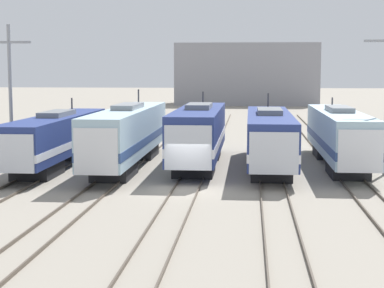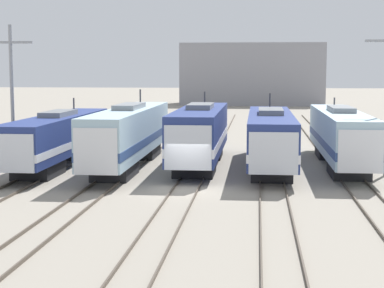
{
  "view_description": "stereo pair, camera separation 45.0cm",
  "coord_description": "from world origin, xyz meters",
  "views": [
    {
      "loc": [
        3.54,
        -35.47,
        6.81
      ],
      "look_at": [
        0.15,
        2.2,
        2.39
      ],
      "focal_mm": 60.0,
      "sensor_mm": 36.0,
      "label": 1
    },
    {
      "loc": [
        3.99,
        -35.43,
        6.81
      ],
      "look_at": [
        0.15,
        2.2,
        2.39
      ],
      "focal_mm": 60.0,
      "sensor_mm": 36.0,
      "label": 2
    }
  ],
  "objects": [
    {
      "name": "rail_pair_center",
      "position": [
        0.0,
        0.0,
        0.07
      ],
      "size": [
        1.51,
        120.0,
        0.15
      ],
      "color": "#4C4238",
      "rests_on": "ground_plane"
    },
    {
      "name": "locomotive_far_left",
      "position": [
        -9.83,
        7.52,
        2.03
      ],
      "size": [
        2.87,
        17.5,
        4.66
      ],
      "color": "black",
      "rests_on": "ground_plane"
    },
    {
      "name": "depot_building",
      "position": [
        2.93,
        90.72,
        5.84
      ],
      "size": [
        26.94,
        14.44,
        11.69
      ],
      "color": "gray",
      "rests_on": "ground_plane"
    },
    {
      "name": "locomotive_center",
      "position": [
        0.0,
        9.01,
        2.26
      ],
      "size": [
        3.06,
        16.57,
        5.13
      ],
      "color": "black",
      "rests_on": "ground_plane"
    },
    {
      "name": "catenary_tower_left",
      "position": [
        -12.47,
        6.36,
        5.33
      ],
      "size": [
        3.06,
        0.24,
        9.76
      ],
      "color": "gray",
      "rests_on": "ground_plane"
    },
    {
      "name": "rail_pair_far_left",
      "position": [
        -9.83,
        0.0,
        0.07
      ],
      "size": [
        1.5,
        120.0,
        0.15
      ],
      "color": "#4C4238",
      "rests_on": "ground_plane"
    },
    {
      "name": "locomotive_far_right",
      "position": [
        9.83,
        9.79,
        2.17
      ],
      "size": [
        2.8,
        18.22,
        4.67
      ],
      "color": "#232326",
      "rests_on": "ground_plane"
    },
    {
      "name": "locomotive_center_left",
      "position": [
        -4.92,
        8.2,
        2.26
      ],
      "size": [
        2.75,
        19.31,
        5.28
      ],
      "color": "#232326",
      "rests_on": "ground_plane"
    },
    {
      "name": "locomotive_center_right",
      "position": [
        4.92,
        8.39,
        2.12
      ],
      "size": [
        3.03,
        17.5,
        5.03
      ],
      "color": "black",
      "rests_on": "ground_plane"
    },
    {
      "name": "rail_pair_center_right",
      "position": [
        4.92,
        0.0,
        0.07
      ],
      "size": [
        1.51,
        120.0,
        0.15
      ],
      "color": "#4C4238",
      "rests_on": "ground_plane"
    },
    {
      "name": "rail_pair_far_right",
      "position": [
        9.83,
        0.0,
        0.07
      ],
      "size": [
        1.5,
        120.0,
        0.15
      ],
      "color": "#4C4238",
      "rests_on": "ground_plane"
    },
    {
      "name": "rail_pair_center_left",
      "position": [
        -4.92,
        0.0,
        0.07
      ],
      "size": [
        1.51,
        120.0,
        0.15
      ],
      "color": "#4C4238",
      "rests_on": "ground_plane"
    },
    {
      "name": "ground_plane",
      "position": [
        0.0,
        0.0,
        0.0
      ],
      "size": [
        400.0,
        400.0,
        0.0
      ],
      "primitive_type": "plane",
      "color": "gray"
    }
  ]
}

